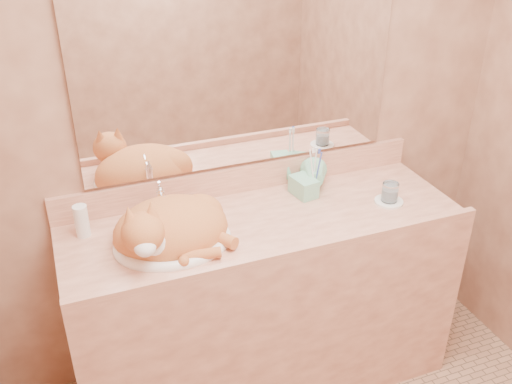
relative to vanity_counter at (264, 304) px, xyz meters
name	(u,v)px	position (x,y,z in m)	size (l,w,h in m)	color
wall_back	(240,103)	(0.00, 0.28, 0.82)	(2.40, 0.02, 2.50)	brown
vanity_counter	(264,304)	(0.00, 0.00, 0.00)	(1.60, 0.55, 0.85)	#A46049
mirror	(241,69)	(0.00, 0.26, 0.97)	(1.30, 0.02, 0.80)	white
sink_basin	(172,228)	(-0.38, -0.02, 0.49)	(0.43, 0.36, 0.14)	white
faucet	(161,203)	(-0.38, 0.15, 0.50)	(0.04, 0.11, 0.16)	white
cat	(168,227)	(-0.39, -0.02, 0.50)	(0.44, 0.36, 0.24)	#B35929
soap_dispenser	(313,182)	(0.24, 0.07, 0.52)	(0.08, 0.08, 0.18)	#7DC8A2
toothbrush_cup	(315,182)	(0.28, 0.13, 0.48)	(0.12, 0.12, 0.11)	#7DC8A2
toothbrushes	(316,167)	(0.28, 0.13, 0.55)	(0.04, 0.04, 0.22)	white
saucer	(389,201)	(0.54, -0.05, 0.43)	(0.12, 0.12, 0.01)	white
water_glass	(390,192)	(0.54, -0.05, 0.48)	(0.07, 0.07, 0.08)	silver
lotion_bottle	(82,221)	(-0.68, 0.15, 0.49)	(0.05, 0.05, 0.13)	white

